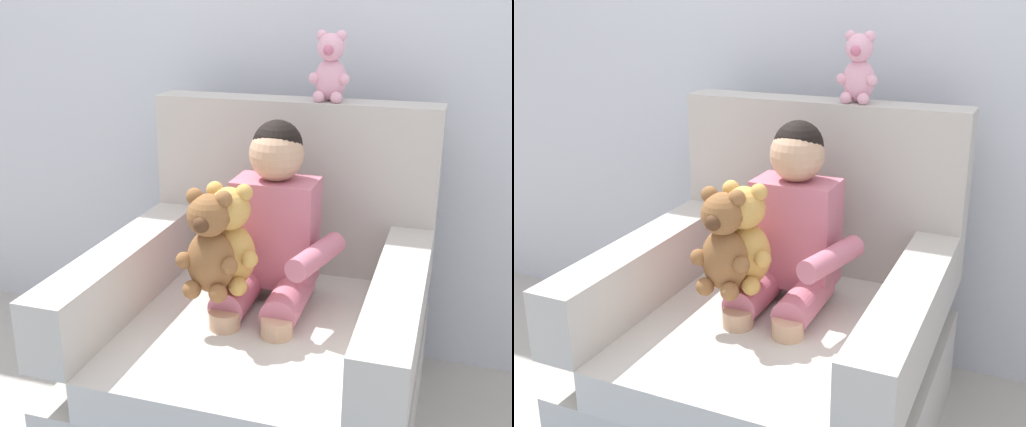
# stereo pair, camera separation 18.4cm
# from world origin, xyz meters

# --- Properties ---
(back_wall) EXTENTS (6.00, 0.10, 2.60)m
(back_wall) POSITION_xyz_m (0.00, 0.70, 1.30)
(back_wall) COLOR silver
(back_wall) RESTS_ON ground
(armchair) EXTENTS (0.99, 1.01, 1.04)m
(armchair) POSITION_xyz_m (0.00, 0.05, 0.32)
(armchair) COLOR #BCB7AD
(armchair) RESTS_ON ground
(seated_child) EXTENTS (0.45, 0.39, 0.82)m
(seated_child) POSITION_xyz_m (0.01, 0.09, 0.65)
(seated_child) COLOR #C66B7F
(seated_child) RESTS_ON armchair
(plush_honey) EXTENTS (0.19, 0.16, 0.32)m
(plush_honey) POSITION_xyz_m (-0.07, -0.05, 0.70)
(plush_honey) COLOR gold
(plush_honey) RESTS_ON armchair
(plush_brown) EXTENTS (0.19, 0.15, 0.32)m
(plush_brown) POSITION_xyz_m (-0.11, -0.11, 0.70)
(plush_brown) COLOR brown
(plush_brown) RESTS_ON armchair
(plush_pink_on_backrest) EXTENTS (0.14, 0.11, 0.23)m
(plush_pink_on_backrest) POSITION_xyz_m (0.12, 0.43, 1.15)
(plush_pink_on_backrest) COLOR #EAA8BC
(plush_pink_on_backrest) RESTS_ON armchair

